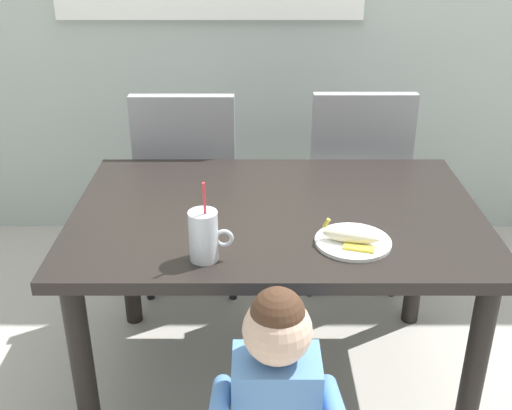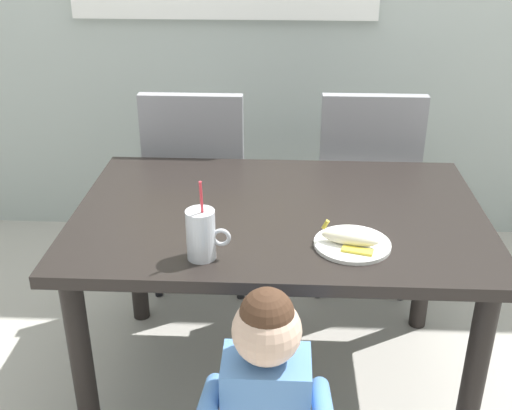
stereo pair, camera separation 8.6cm
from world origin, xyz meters
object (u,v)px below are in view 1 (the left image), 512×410
at_px(dining_table, 277,235).
at_px(milk_cup, 205,238).
at_px(dining_chair_left, 190,181).
at_px(snack_plate, 354,242).
at_px(peeled_banana, 353,237).
at_px(toddler_standing, 277,395).
at_px(dining_chair_right, 356,179).

relative_size(dining_table, milk_cup, 5.41).
relative_size(dining_chair_left, snack_plate, 4.17).
distance_m(dining_table, peeled_banana, 0.35).
xyz_separation_m(dining_table, toddler_standing, (-0.02, -0.67, -0.10)).
distance_m(dining_chair_left, snack_plate, 1.07).
relative_size(dining_chair_left, milk_cup, 3.82).
xyz_separation_m(dining_table, peeled_banana, (0.21, -0.25, 0.13)).
bearing_deg(toddler_standing, peeled_banana, 60.98).
bearing_deg(dining_chair_left, dining_chair_right, -177.89).
bearing_deg(snack_plate, toddler_standing, -119.05).
distance_m(dining_table, milk_cup, 0.42).
bearing_deg(dining_table, milk_cup, -124.00).
bearing_deg(peeled_banana, snack_plate, 60.23).
height_order(toddler_standing, snack_plate, toddler_standing).
distance_m(dining_table, dining_chair_right, 0.77).
relative_size(dining_table, dining_chair_left, 1.42).
bearing_deg(peeled_banana, dining_chair_left, 123.08).
distance_m(milk_cup, snack_plate, 0.45).
distance_m(dining_table, dining_chair_left, 0.74).
height_order(dining_chair_right, toddler_standing, dining_chair_right).
distance_m(dining_table, snack_plate, 0.34).
distance_m(toddler_standing, milk_cup, 0.48).
bearing_deg(snack_plate, peeled_banana, -119.77).
bearing_deg(dining_chair_left, peeled_banana, 123.08).
relative_size(dining_chair_left, toddler_standing, 1.15).
bearing_deg(toddler_standing, dining_chair_right, 73.86).
bearing_deg(milk_cup, toddler_standing, -60.10).
relative_size(dining_chair_left, dining_chair_right, 1.00).
distance_m(dining_chair_left, dining_chair_right, 0.73).
bearing_deg(peeled_banana, dining_chair_right, 80.49).
relative_size(dining_chair_right, toddler_standing, 1.15).
relative_size(dining_table, peeled_banana, 7.75).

